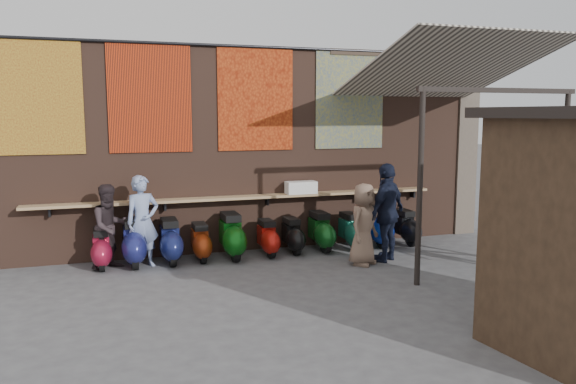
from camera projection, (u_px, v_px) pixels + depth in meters
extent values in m
plane|color=#474749|center=(280.00, 287.00, 8.86)|extent=(70.00, 70.00, 0.00)
cube|color=brown|center=(239.00, 150.00, 11.12)|extent=(10.00, 0.40, 4.00)
cube|color=#4C4238|center=(462.00, 145.00, 12.75)|extent=(0.50, 0.50, 4.00)
cube|color=#9E7A51|center=(244.00, 197.00, 10.90)|extent=(8.00, 0.32, 0.05)
cube|color=white|center=(301.00, 188.00, 11.22)|extent=(0.61, 0.28, 0.24)
cube|color=maroon|center=(37.00, 97.00, 9.65)|extent=(1.50, 0.02, 2.00)
cube|color=#F33A0E|center=(150.00, 98.00, 10.24)|extent=(1.50, 0.02, 2.00)
cube|color=#B24116|center=(256.00, 99.00, 10.87)|extent=(1.50, 0.02, 2.00)
cube|color=navy|center=(350.00, 100.00, 11.50)|extent=(1.50, 0.02, 2.00)
cylinder|color=black|center=(240.00, 46.00, 10.63)|extent=(9.50, 0.06, 0.06)
imported|color=#8192BC|center=(143.00, 221.00, 9.92)|extent=(0.68, 0.54, 1.64)
imported|color=#2D2326|center=(110.00, 227.00, 9.83)|extent=(0.90, 0.83, 1.50)
imported|color=black|center=(387.00, 212.00, 10.31)|extent=(1.14, 0.95, 1.82)
imported|color=#535458|center=(519.00, 227.00, 9.71)|extent=(1.00, 0.59, 1.52)
imported|color=#7A5F4E|center=(363.00, 224.00, 10.07)|extent=(0.86, 0.81, 1.48)
cube|color=gold|center=(552.00, 176.00, 7.09)|extent=(1.20, 0.18, 0.50)
cube|color=#473321|center=(547.00, 250.00, 7.22)|extent=(2.03, 0.34, 0.06)
cube|color=beige|center=(446.00, 68.00, 10.31)|extent=(3.20, 3.28, 0.97)
cube|color=#33261C|center=(403.00, 54.00, 11.75)|extent=(3.30, 0.08, 0.12)
cube|color=black|center=(499.00, 90.00, 8.97)|extent=(3.00, 0.08, 0.08)
cylinder|color=black|center=(420.00, 189.00, 8.74)|extent=(0.09, 0.09, 3.10)
cylinder|color=black|center=(562.00, 182.00, 9.62)|extent=(0.09, 0.09, 3.10)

